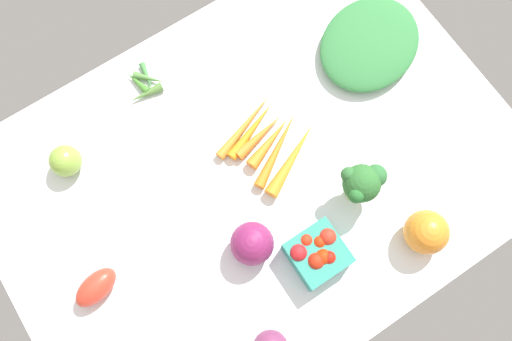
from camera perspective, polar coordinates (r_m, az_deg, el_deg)
The scene contains 10 objects.
tablecloth at distance 104.04cm, azimuth 0.00°, elevation -0.44°, with size 104.00×76.00×2.00cm, color white.
heirloom_tomato_orange at distance 101.44cm, azimuth 18.35°, elevation -6.49°, with size 8.41×8.41×8.41cm, color orange.
heirloom_tomato_green at distance 107.19cm, azimuth -20.35°, elevation 1.02°, with size 6.29×6.29×6.29cm, color #87B040.
broccoli_head at distance 97.22cm, azimuth 11.68°, elevation -1.39°, with size 9.03×7.57×11.16cm.
leafy_greens_clump at distance 114.33cm, azimuth 12.47°, elevation 13.57°, with size 24.00×19.37×4.17cm, color #347F41.
berry_basket at distance 97.46cm, azimuth 6.79°, elevation -9.07°, with size 9.79×9.79×6.66cm.
roma_tomato at distance 101.49cm, azimuth -17.31°, elevation -12.24°, with size 8.74×4.90×4.90cm, color red.
okra_pile at distance 111.23cm, azimuth -12.22°, elevation 9.27°, with size 8.91×8.04×1.96cm.
carrot_bunch at distance 103.71cm, azimuth 1.57°, elevation 3.15°, with size 20.60×20.14×2.91cm.
red_onion_center at distance 96.17cm, azimuth -0.44°, elevation -8.09°, with size 8.19×8.19×8.19cm, color #842359.
Camera 1 is at (-14.84, -22.66, 101.45)cm, focal length 36.13 mm.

